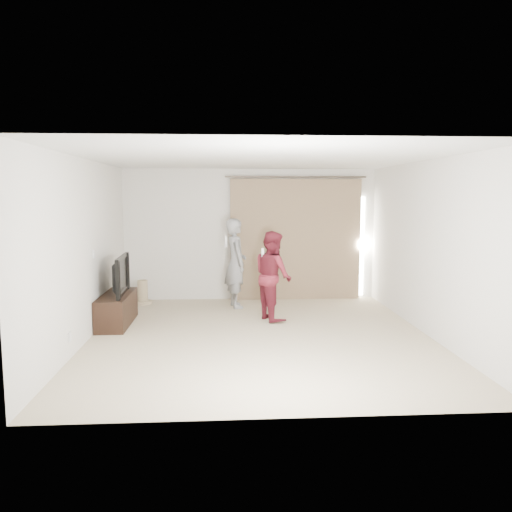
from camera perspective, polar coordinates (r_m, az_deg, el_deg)
The scene contains 10 objects.
floor at distance 7.49m, azimuth 0.48°, elevation -9.17°, with size 5.50×5.50×0.00m, color tan.
wall_back at distance 9.97m, azimuth -0.64°, elevation 2.46°, with size 5.00×0.04×2.60m, color beige.
wall_left at distance 7.49m, azimuth -18.97°, elevation 0.60°, with size 0.04×5.50×2.60m.
ceiling at distance 7.21m, azimuth 0.50°, elevation 11.09°, with size 5.00×5.50×0.01m, color silver.
curtain at distance 10.00m, azimuth 4.62°, elevation 1.90°, with size 2.80×0.11×2.46m.
tv_console at distance 8.41m, azimuth -15.62°, elevation -5.89°, with size 0.45×1.29×0.49m, color black.
tv at distance 8.30m, azimuth -15.74°, elevation -2.12°, with size 1.09×0.14×0.63m, color black.
scratching_post at distance 9.87m, azimuth -12.82°, elevation -4.28°, with size 0.34×0.34×0.46m.
person_man at distance 9.26m, azimuth -2.33°, elevation -0.81°, with size 0.52×0.68×1.66m.
person_woman at distance 8.35m, azimuth 1.95°, elevation -2.23°, with size 0.78×0.88×1.50m.
Camera 1 is at (-0.52, -7.18, 2.08)m, focal length 35.00 mm.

